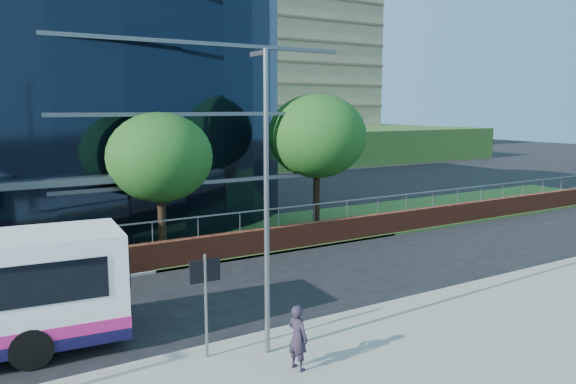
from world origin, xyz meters
TOP-DOWN VIEW (x-y plane):
  - ground at (0.00, 0.00)m, footprint 200.00×200.00m
  - grass_verge at (24.00, 11.00)m, footprint 36.00×8.00m
  - retaining_wall at (20.00, 7.30)m, footprint 34.00×0.40m
  - apartment_block at (32.00, 57.21)m, footprint 60.00×42.00m
  - street_sign at (4.50, -1.59)m, footprint 0.85×0.09m
  - tree_far_c at (7.00, 9.00)m, footprint 4.62×4.62m
  - tree_far_d at (16.00, 10.00)m, footprint 5.28×5.28m
  - tree_dist_e at (24.00, 40.00)m, footprint 4.62×4.62m
  - tree_dist_f at (40.00, 42.00)m, footprint 4.29×4.29m
  - streetlight_east at (6.00, -2.17)m, footprint 0.15×0.77m
  - pedestrian at (6.17, -3.46)m, footprint 0.53×0.69m

SIDE VIEW (x-z plane):
  - ground at x=0.00m, z-range 0.00..0.00m
  - grass_verge at x=24.00m, z-range 0.00..0.12m
  - retaining_wall at x=20.00m, z-range -0.44..1.67m
  - pedestrian at x=6.17m, z-range 0.15..1.83m
  - street_sign at x=4.50m, z-range 0.75..3.55m
  - tree_dist_f at x=40.00m, z-range 1.19..7.23m
  - streetlight_east at x=6.00m, z-range 0.44..8.44m
  - tree_far_c at x=7.00m, z-range 1.28..7.79m
  - tree_dist_e at x=24.00m, z-range 1.28..7.79m
  - tree_far_d at x=16.00m, z-range 1.47..8.91m
  - apartment_block at x=32.00m, z-range -3.89..26.11m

